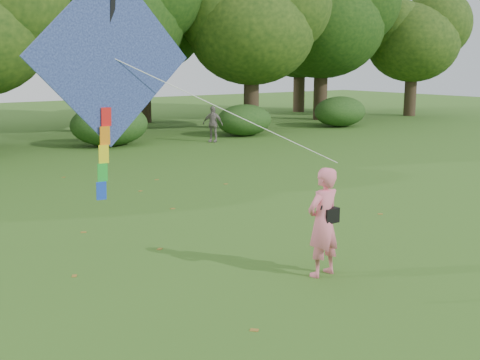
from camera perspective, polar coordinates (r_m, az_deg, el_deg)
ground at (r=11.07m, az=11.77°, el=-8.51°), size 100.00×100.00×0.00m
man_kite_flyer at (r=10.49m, az=7.88°, el=-3.99°), size 0.74×0.53×1.92m
bystander_right at (r=27.93m, az=-2.61°, el=5.32°), size 0.90×1.03×1.67m
crossbody_bag at (r=10.52m, az=8.47°, el=-3.25°), size 0.43×0.20×0.73m
flying_kite at (r=8.60m, az=-12.10°, el=11.04°), size 5.06×0.82×3.25m
tree_line at (r=31.37m, az=-18.68°, el=14.12°), size 54.70×15.30×9.48m
shrub_band at (r=25.73m, az=-19.61°, el=4.23°), size 39.15×3.22×1.88m
fallen_leaves at (r=14.96m, az=-6.80°, el=-3.14°), size 7.82×12.73×0.01m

